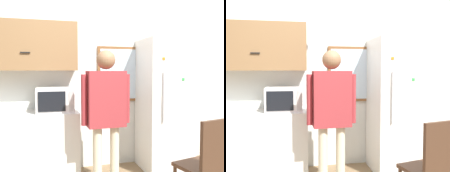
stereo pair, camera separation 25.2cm
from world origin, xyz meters
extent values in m
cube|color=silver|center=(0.00, 1.85, 1.35)|extent=(6.00, 0.06, 2.70)
cube|color=black|center=(-0.82, 1.46, 1.69)|extent=(0.12, 0.01, 0.01)
cube|color=white|center=(-0.46, 1.51, 1.08)|extent=(0.48, 0.40, 0.32)
cube|color=black|center=(-0.50, 1.31, 1.08)|extent=(0.34, 0.01, 0.25)
cube|color=#B2B2B2|center=(-0.26, 1.31, 1.08)|extent=(0.07, 0.01, 0.26)
cylinder|color=beige|center=(0.01, 0.97, 0.40)|extent=(0.11, 0.11, 0.80)
cylinder|color=beige|center=(0.22, 0.98, 0.40)|extent=(0.11, 0.11, 0.80)
cube|color=maroon|center=(0.12, 0.98, 1.13)|extent=(0.46, 0.24, 0.66)
sphere|color=#8C6647|center=(0.12, 0.98, 1.59)|extent=(0.23, 0.23, 0.23)
cylinder|color=maroon|center=(-0.15, 0.97, 1.13)|extent=(0.07, 0.07, 0.59)
cylinder|color=maroon|center=(0.38, 0.99, 1.13)|extent=(0.07, 0.07, 0.59)
cube|color=white|center=(1.13, 1.47, 0.96)|extent=(0.68, 0.67, 1.92)
cylinder|color=silver|center=(0.94, 1.12, 1.12)|extent=(0.02, 0.02, 0.67)
cube|color=green|center=(1.24, 1.14, 1.35)|extent=(0.04, 0.01, 0.04)
cube|color=orange|center=(0.94, 1.14, 1.62)|extent=(0.04, 0.01, 0.04)
cube|color=#472D1E|center=(1.03, 0.43, 0.42)|extent=(0.51, 0.51, 0.04)
cube|color=#472D1E|center=(1.07, 0.24, 0.71)|extent=(0.39, 0.13, 0.53)
cube|color=brown|center=(0.54, 1.81, 1.41)|extent=(0.70, 0.04, 0.84)
cube|color=silver|center=(0.54, 1.79, 1.41)|extent=(0.62, 0.01, 0.76)
camera|label=1|loc=(-0.58, -1.88, 1.47)|focal=40.00mm
camera|label=2|loc=(-0.34, -1.94, 1.47)|focal=40.00mm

